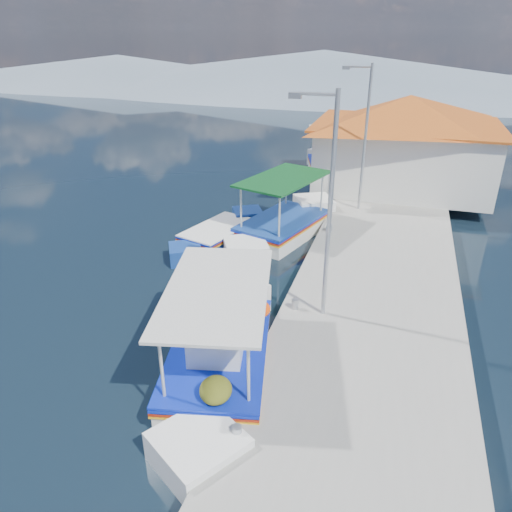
% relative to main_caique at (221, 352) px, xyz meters
% --- Properties ---
extents(ground, '(160.00, 160.00, 0.00)m').
position_rel_main_caique_xyz_m(ground, '(-2.53, 0.53, -0.50)').
color(ground, black).
rests_on(ground, ground).
extents(quay, '(5.00, 44.00, 0.50)m').
position_rel_main_caique_xyz_m(quay, '(3.37, 6.53, -0.25)').
color(quay, '#99968F').
rests_on(quay, ground).
extents(bollards, '(0.20, 17.20, 0.30)m').
position_rel_main_caique_xyz_m(bollards, '(1.27, 5.78, 0.15)').
color(bollards, '#A5A8AD').
rests_on(bollards, quay).
extents(main_caique, '(3.44, 7.73, 2.61)m').
position_rel_main_caique_xyz_m(main_caique, '(0.00, 0.00, 0.00)').
color(main_caique, white).
rests_on(main_caique, ground).
extents(caique_green_canopy, '(3.58, 7.05, 2.76)m').
position_rel_main_caique_xyz_m(caique_green_canopy, '(-0.67, 8.68, -0.09)').
color(caique_green_canopy, white).
rests_on(caique_green_canopy, ground).
extents(caique_blue_hull, '(2.68, 5.41, 1.00)m').
position_rel_main_caique_xyz_m(caique_blue_hull, '(-2.93, 7.33, -0.23)').
color(caique_blue_hull, navy).
rests_on(caique_blue_hull, ground).
extents(caique_far, '(3.83, 7.86, 2.86)m').
position_rel_main_caique_xyz_m(caique_far, '(-0.06, 17.70, 0.03)').
color(caique_far, white).
rests_on(caique_far, ground).
extents(harbor_building, '(10.49, 10.49, 4.40)m').
position_rel_main_caique_xyz_m(harbor_building, '(3.67, 15.53, 2.27)').
color(harbor_building, silver).
rests_on(harbor_building, quay).
extents(lamp_post_near, '(1.21, 0.14, 6.00)m').
position_rel_main_caique_xyz_m(lamp_post_near, '(1.98, 2.53, 3.35)').
color(lamp_post_near, '#A5A8AD').
rests_on(lamp_post_near, quay).
extents(lamp_post_far, '(1.21, 0.14, 6.00)m').
position_rel_main_caique_xyz_m(lamp_post_far, '(1.98, 11.53, 3.35)').
color(lamp_post_far, '#A5A8AD').
rests_on(lamp_post_far, quay).
extents(mountain_ridge, '(171.40, 96.00, 5.50)m').
position_rel_main_caique_xyz_m(mountain_ridge, '(4.01, 56.53, 1.54)').
color(mountain_ridge, slate).
rests_on(mountain_ridge, ground).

